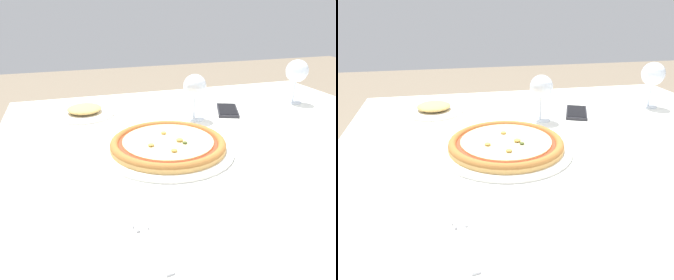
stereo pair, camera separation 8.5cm
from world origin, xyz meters
TOP-DOWN VIEW (x-y plane):
  - dining_table at (0.00, 0.00)m, footprint 1.27×1.18m
  - pizza_plate at (-0.18, -0.01)m, footprint 0.35×0.35m
  - fork at (-0.32, -0.33)m, footprint 0.04×0.17m
  - wine_glass_far_left at (-0.03, 0.20)m, footprint 0.07×0.07m
  - wine_glass_far_right at (0.41, 0.27)m, footprint 0.08×0.08m
  - cell_phone at (0.12, 0.24)m, footprint 0.12×0.16m
  - side_plate at (-0.37, 0.35)m, footprint 0.20×0.20m

SIDE VIEW (x-z plane):
  - dining_table at x=0.00m, z-range 0.28..1.00m
  - fork at x=-0.32m, z-range 0.72..0.72m
  - cell_phone at x=0.12m, z-range 0.72..0.73m
  - side_plate at x=-0.37m, z-range 0.71..0.75m
  - pizza_plate at x=-0.18m, z-range 0.72..0.75m
  - wine_glass_far_left at x=-0.03m, z-range 0.75..0.90m
  - wine_glass_far_right at x=0.41m, z-range 0.75..0.92m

